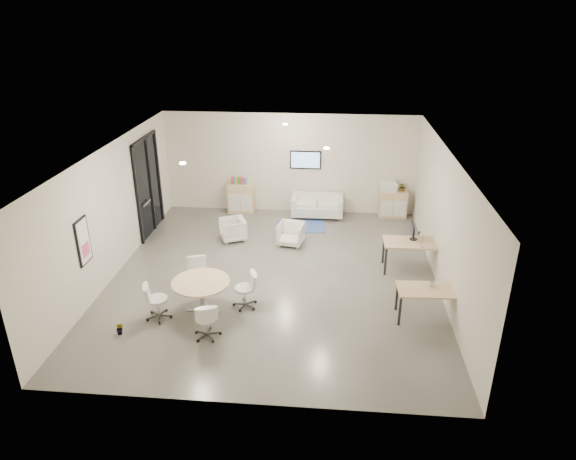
# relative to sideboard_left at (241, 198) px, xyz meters

# --- Properties ---
(room_shell) EXTENTS (9.60, 10.60, 4.80)m
(room_shell) POSITION_rel_sideboard_left_xyz_m (1.57, -4.25, 1.12)
(room_shell) COLOR #54524C
(room_shell) RESTS_ON ground
(glass_door) EXTENTS (0.09, 1.90, 2.85)m
(glass_door) POSITION_rel_sideboard_left_xyz_m (-2.39, -1.75, 1.03)
(glass_door) COLOR black
(glass_door) RESTS_ON room_shell
(artwork) EXTENTS (0.05, 0.54, 1.04)m
(artwork) POSITION_rel_sideboard_left_xyz_m (-2.40, -5.85, 1.07)
(artwork) COLOR black
(artwork) RESTS_ON room_shell
(wall_tv) EXTENTS (0.98, 0.06, 0.58)m
(wall_tv) POSITION_rel_sideboard_left_xyz_m (2.07, 0.21, 1.27)
(wall_tv) COLOR black
(wall_tv) RESTS_ON room_shell
(ceiling_spots) EXTENTS (3.14, 4.14, 0.03)m
(ceiling_spots) POSITION_rel_sideboard_left_xyz_m (1.37, -3.42, 2.70)
(ceiling_spots) COLOR #FFEAC6
(ceiling_spots) RESTS_ON room_shell
(sideboard_left) EXTENTS (0.85, 0.44, 0.95)m
(sideboard_left) POSITION_rel_sideboard_left_xyz_m (0.00, 0.00, 0.00)
(sideboard_left) COLOR tan
(sideboard_left) RESTS_ON room_shell
(sideboard_right) EXTENTS (0.87, 0.42, 0.87)m
(sideboard_right) POSITION_rel_sideboard_left_xyz_m (4.88, 0.01, -0.04)
(sideboard_right) COLOR tan
(sideboard_right) RESTS_ON room_shell
(books) EXTENTS (0.49, 0.14, 0.22)m
(books) POSITION_rel_sideboard_left_xyz_m (-0.04, 0.00, 0.59)
(books) COLOR red
(books) RESTS_ON sideboard_left
(printer) EXTENTS (0.51, 0.43, 0.35)m
(printer) POSITION_rel_sideboard_left_xyz_m (4.71, 0.01, 0.56)
(printer) COLOR white
(printer) RESTS_ON sideboard_right
(loveseat) EXTENTS (1.62, 0.82, 0.61)m
(loveseat) POSITION_rel_sideboard_left_xyz_m (2.49, -0.16, -0.15)
(loveseat) COLOR silver
(loveseat) RESTS_ON room_shell
(blue_rug) EXTENTS (1.54, 1.10, 0.01)m
(blue_rug) POSITION_rel_sideboard_left_xyz_m (2.03, -1.06, -0.47)
(blue_rug) COLOR #334E9C
(blue_rug) RESTS_ON room_shell
(armchair_left) EXTENTS (0.85, 0.87, 0.70)m
(armchair_left) POSITION_rel_sideboard_left_xyz_m (0.13, -2.18, -0.13)
(armchair_left) COLOR silver
(armchair_left) RESTS_ON room_shell
(armchair_right) EXTENTS (0.78, 0.74, 0.70)m
(armchair_right) POSITION_rel_sideboard_left_xyz_m (1.82, -2.35, -0.12)
(armchair_right) COLOR silver
(armchair_right) RESTS_ON room_shell
(desk_rear) EXTENTS (1.52, 0.77, 0.79)m
(desk_rear) POSITION_rel_sideboard_left_xyz_m (5.03, -3.60, 0.23)
(desk_rear) COLOR tan
(desk_rear) RESTS_ON room_shell
(desk_front) EXTENTS (1.43, 0.76, 0.73)m
(desk_front) POSITION_rel_sideboard_left_xyz_m (5.10, -5.83, 0.18)
(desk_front) COLOR tan
(desk_front) RESTS_ON room_shell
(monitor) EXTENTS (0.20, 0.50, 0.44)m
(monitor) POSITION_rel_sideboard_left_xyz_m (4.99, -3.45, 0.55)
(monitor) COLOR black
(monitor) RESTS_ON desk_rear
(round_table) EXTENTS (1.26, 1.26, 0.77)m
(round_table) POSITION_rel_sideboard_left_xyz_m (0.18, -6.01, 0.21)
(round_table) COLOR tan
(round_table) RESTS_ON room_shell
(meeting_chairs) EXTENTS (2.53, 2.53, 0.82)m
(meeting_chairs) POSITION_rel_sideboard_left_xyz_m (0.18, -6.01, -0.07)
(meeting_chairs) COLOR white
(meeting_chairs) RESTS_ON room_shell
(plant_cabinet) EXTENTS (0.26, 0.29, 0.22)m
(plant_cabinet) POSITION_rel_sideboard_left_xyz_m (5.16, 0.03, 0.50)
(plant_cabinet) COLOR #3F7F3F
(plant_cabinet) RESTS_ON sideboard_right
(plant_floor) EXTENTS (0.22, 0.32, 0.13)m
(plant_floor) POSITION_rel_sideboard_left_xyz_m (-1.32, -7.00, -0.41)
(plant_floor) COLOR #3F7F3F
(plant_floor) RESTS_ON room_shell
(cup) EXTENTS (0.15, 0.13, 0.12)m
(cup) POSITION_rel_sideboard_left_xyz_m (5.13, -5.70, 0.32)
(cup) COLOR white
(cup) RESTS_ON desk_front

